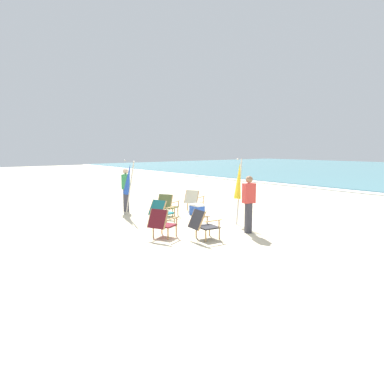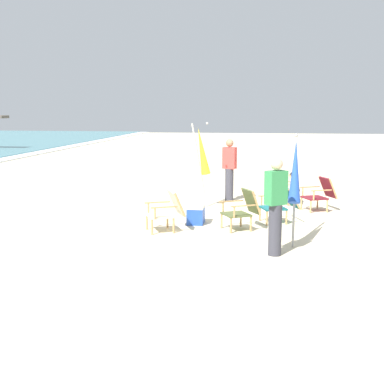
{
  "view_description": "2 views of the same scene",
  "coord_description": "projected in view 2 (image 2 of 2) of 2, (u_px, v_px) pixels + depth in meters",
  "views": [
    {
      "loc": [
        7.96,
        -6.42,
        2.41
      ],
      "look_at": [
        -1.23,
        0.93,
        0.89
      ],
      "focal_mm": 32.0,
      "sensor_mm": 36.0,
      "label": 1
    },
    {
      "loc": [
        -12.43,
        -0.21,
        2.44
      ],
      "look_at": [
        -0.9,
        1.45,
        0.6
      ],
      "focal_mm": 50.0,
      "sensor_mm": 36.0,
      "label": 2
    }
  ],
  "objects": [
    {
      "name": "cooler_box",
      "position": [
        196.0,
        214.0,
        11.34
      ],
      "size": [
        0.49,
        0.35,
        0.4
      ],
      "color": "blue",
      "rests_on": "ground"
    },
    {
      "name": "beach_chair_mid_center",
      "position": [
        287.0,
        187.0,
        13.61
      ],
      "size": [
        0.66,
        0.79,
        0.8
      ],
      "color": "#28282D",
      "rests_on": "ground"
    },
    {
      "name": "beach_chair_back_left",
      "position": [
        321.0,
        193.0,
        12.72
      ],
      "size": [
        0.81,
        0.89,
        0.8
      ],
      "color": "maroon",
      "rests_on": "ground"
    },
    {
      "name": "person_by_waterline",
      "position": [
        229.0,
        169.0,
        14.01
      ],
      "size": [
        0.28,
        0.38,
        1.63
      ],
      "color": "#383842",
      "rests_on": "ground"
    },
    {
      "name": "beach_chair_back_right",
      "position": [
        243.0,
        208.0,
        10.77
      ],
      "size": [
        0.83,
        0.87,
        0.81
      ],
      "color": "#515B33",
      "rests_on": "ground"
    },
    {
      "name": "umbrella_furled_blue",
      "position": [
        295.0,
        172.0,
        9.51
      ],
      "size": [
        0.84,
        0.26,
        2.0
      ],
      "color": "#B7B2A8",
      "rests_on": "ground"
    },
    {
      "name": "beach_chair_front_right",
      "position": [
        168.0,
        210.0,
        10.62
      ],
      "size": [
        0.82,
        0.89,
        0.8
      ],
      "color": "beige",
      "rests_on": "ground"
    },
    {
      "name": "beach_chair_far_center",
      "position": [
        281.0,
        203.0,
        11.42
      ],
      "size": [
        0.79,
        0.92,
        0.78
      ],
      "color": "#196066",
      "rests_on": "ground"
    },
    {
      "name": "ground_plane",
      "position": [
        258.0,
        213.0,
        12.56
      ],
      "size": [
        80.0,
        80.0,
        0.0
      ],
      "primitive_type": "plane",
      "color": "beige"
    },
    {
      "name": "umbrella_furled_yellow",
      "position": [
        202.0,
        152.0,
        13.05
      ],
      "size": [
        0.38,
        0.5,
        2.1
      ],
      "color": "#B7B2A8",
      "rests_on": "ground"
    },
    {
      "name": "person_near_chairs",
      "position": [
        276.0,
        206.0,
        8.8
      ],
      "size": [
        0.37,
        0.39,
        1.63
      ],
      "color": "#383842",
      "rests_on": "ground"
    }
  ]
}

